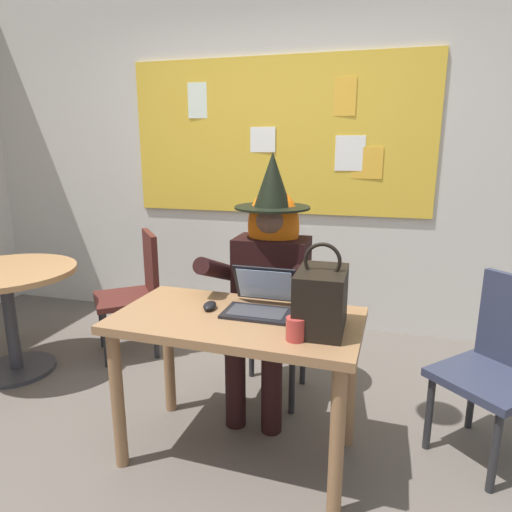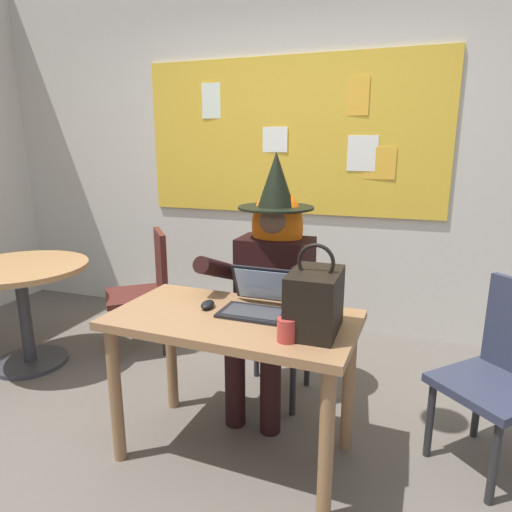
% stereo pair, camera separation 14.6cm
% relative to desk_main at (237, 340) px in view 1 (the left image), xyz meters
% --- Properties ---
extents(ground_plane, '(24.00, 24.00, 0.00)m').
position_rel_desk_main_xyz_m(ground_plane, '(-0.21, -0.04, -0.61)').
color(ground_plane, '#5B544C').
extents(wall_back_bulletin, '(5.45, 1.96, 2.96)m').
position_rel_desk_main_xyz_m(wall_back_bulletin, '(-0.21, 1.77, 0.88)').
color(wall_back_bulletin, beige).
rests_on(wall_back_bulletin, ground).
extents(desk_main, '(1.15, 0.65, 0.72)m').
position_rel_desk_main_xyz_m(desk_main, '(0.00, 0.00, 0.00)').
color(desk_main, '#8E6642').
rests_on(desk_main, ground).
extents(chair_at_desk, '(0.43, 0.43, 0.90)m').
position_rel_desk_main_xyz_m(chair_at_desk, '(0.02, 0.66, -0.10)').
color(chair_at_desk, '#2D3347').
rests_on(chair_at_desk, ground).
extents(person_costumed, '(0.60, 0.68, 1.45)m').
position_rel_desk_main_xyz_m(person_costumed, '(0.02, 0.54, 0.19)').
color(person_costumed, black).
rests_on(person_costumed, ground).
extents(laptop, '(0.32, 0.30, 0.20)m').
position_rel_desk_main_xyz_m(laptop, '(0.08, 0.10, 0.16)').
color(laptop, black).
rests_on(laptop, desk_main).
extents(computer_mouse, '(0.07, 0.11, 0.03)m').
position_rel_desk_main_xyz_m(computer_mouse, '(-0.15, 0.06, 0.13)').
color(computer_mouse, black).
rests_on(computer_mouse, desk_main).
extents(handbag, '(0.20, 0.30, 0.38)m').
position_rel_desk_main_xyz_m(handbag, '(0.38, -0.05, 0.25)').
color(handbag, black).
rests_on(handbag, desk_main).
extents(coffee_mug, '(0.08, 0.08, 0.09)m').
position_rel_desk_main_xyz_m(coffee_mug, '(0.30, -0.18, 0.16)').
color(coffee_mug, '#B23833').
rests_on(coffee_mug, desk_main).
extents(side_table_round, '(0.88, 0.88, 0.71)m').
position_rel_desk_main_xyz_m(side_table_round, '(-1.69, 0.40, -0.07)').
color(side_table_round, '#A37547').
rests_on(side_table_round, ground).
extents(chair_spare_by_window, '(0.59, 0.59, 0.89)m').
position_rel_desk_main_xyz_m(chair_spare_by_window, '(-1.05, 0.91, -0.11)').
color(chair_spare_by_window, '#4C1E19').
rests_on(chair_spare_by_window, ground).
extents(chair_extra_corner, '(0.59, 0.59, 0.89)m').
position_rel_desk_main_xyz_m(chair_extra_corner, '(1.20, 0.35, -0.12)').
color(chair_extra_corner, '#2D3347').
rests_on(chair_extra_corner, ground).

